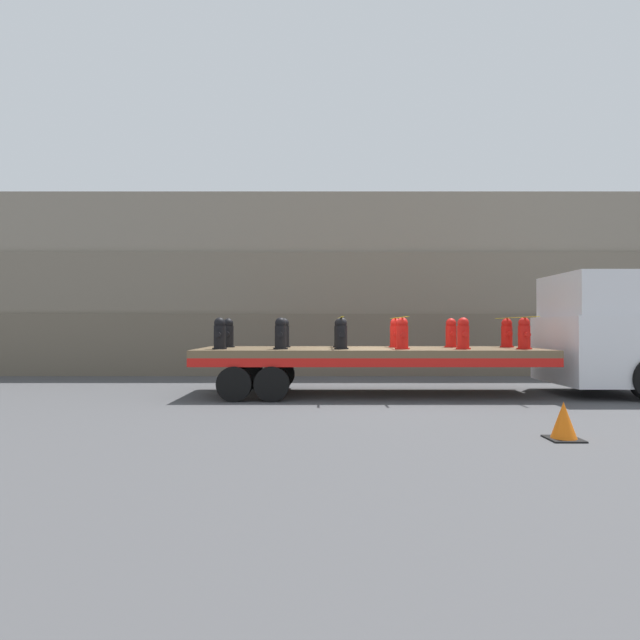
% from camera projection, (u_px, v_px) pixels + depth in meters
% --- Properties ---
extents(ground_plane, '(120.00, 120.00, 0.00)m').
position_uv_depth(ground_plane, '(367.00, 394.00, 12.50)').
color(ground_plane, '#474749').
extents(rock_cliff, '(60.00, 3.30, 6.44)m').
position_uv_depth(rock_cliff, '(351.00, 286.00, 18.77)').
color(rock_cliff, '#665B4C').
rests_on(rock_cliff, ground_plane).
extents(truck_cab, '(2.53, 2.74, 3.02)m').
position_uv_depth(truck_cab, '(601.00, 336.00, 12.54)').
color(truck_cab, silver).
rests_on(truck_cab, ground_plane).
extents(flatbed_trailer, '(8.51, 2.63, 1.16)m').
position_uv_depth(flatbed_trailer, '(350.00, 356.00, 12.51)').
color(flatbed_trailer, brown).
rests_on(flatbed_trailer, ground_plane).
extents(fire_hydrant_black_near_0, '(0.35, 0.49, 0.76)m').
position_uv_depth(fire_hydrant_black_near_0, '(217.00, 334.00, 11.94)').
color(fire_hydrant_black_near_0, black).
rests_on(fire_hydrant_black_near_0, flatbed_trailer).
extents(fire_hydrant_black_far_0, '(0.35, 0.49, 0.76)m').
position_uv_depth(fire_hydrant_black_far_0, '(226.00, 333.00, 13.06)').
color(fire_hydrant_black_far_0, black).
rests_on(fire_hydrant_black_far_0, flatbed_trailer).
extents(fire_hydrant_black_near_1, '(0.35, 0.49, 0.76)m').
position_uv_depth(fire_hydrant_black_near_1, '(278.00, 334.00, 11.95)').
color(fire_hydrant_black_near_1, black).
rests_on(fire_hydrant_black_near_1, flatbed_trailer).
extents(fire_hydrant_black_far_1, '(0.35, 0.49, 0.76)m').
position_uv_depth(fire_hydrant_black_far_1, '(282.00, 333.00, 13.06)').
color(fire_hydrant_black_far_1, black).
rests_on(fire_hydrant_black_far_1, flatbed_trailer).
extents(fire_hydrant_black_near_2, '(0.35, 0.49, 0.76)m').
position_uv_depth(fire_hydrant_black_near_2, '(339.00, 334.00, 11.96)').
color(fire_hydrant_black_near_2, black).
rests_on(fire_hydrant_black_near_2, flatbed_trailer).
extents(fire_hydrant_black_far_2, '(0.35, 0.49, 0.76)m').
position_uv_depth(fire_hydrant_black_far_2, '(337.00, 333.00, 13.07)').
color(fire_hydrant_black_far_2, black).
rests_on(fire_hydrant_black_far_2, flatbed_trailer).
extents(fire_hydrant_red_near_3, '(0.35, 0.49, 0.76)m').
position_uv_depth(fire_hydrant_red_near_3, '(400.00, 334.00, 11.96)').
color(fire_hydrant_red_near_3, red).
rests_on(fire_hydrant_red_near_3, flatbed_trailer).
extents(fire_hydrant_red_far_3, '(0.35, 0.49, 0.76)m').
position_uv_depth(fire_hydrant_red_far_3, '(393.00, 333.00, 13.08)').
color(fire_hydrant_red_far_3, red).
rests_on(fire_hydrant_red_far_3, flatbed_trailer).
extents(fire_hydrant_red_near_4, '(0.35, 0.49, 0.76)m').
position_uv_depth(fire_hydrant_red_near_4, '(461.00, 334.00, 11.97)').
color(fire_hydrant_red_near_4, red).
rests_on(fire_hydrant_red_near_4, flatbed_trailer).
extents(fire_hydrant_red_far_4, '(0.35, 0.49, 0.76)m').
position_uv_depth(fire_hydrant_red_far_4, '(449.00, 333.00, 13.08)').
color(fire_hydrant_red_far_4, red).
rests_on(fire_hydrant_red_far_4, flatbed_trailer).
extents(fire_hydrant_red_near_5, '(0.35, 0.49, 0.76)m').
position_uv_depth(fire_hydrant_red_near_5, '(521.00, 334.00, 11.98)').
color(fire_hydrant_red_near_5, red).
rests_on(fire_hydrant_red_near_5, flatbed_trailer).
extents(fire_hydrant_red_far_5, '(0.35, 0.49, 0.76)m').
position_uv_depth(fire_hydrant_red_far_5, '(504.00, 333.00, 13.09)').
color(fire_hydrant_red_far_5, red).
rests_on(fire_hydrant_red_far_5, flatbed_trailer).
extents(cargo_strap_rear, '(0.05, 2.73, 0.01)m').
position_uv_depth(cargo_strap_rear, '(338.00, 318.00, 12.52)').
color(cargo_strap_rear, yellow).
rests_on(cargo_strap_rear, fire_hydrant_black_near_2).
extents(cargo_strap_middle, '(0.05, 2.73, 0.01)m').
position_uv_depth(cargo_strap_middle, '(396.00, 318.00, 12.52)').
color(cargo_strap_middle, yellow).
rests_on(cargo_strap_middle, fire_hydrant_red_near_3).
extents(cargo_strap_front, '(0.05, 2.73, 0.01)m').
position_uv_depth(cargo_strap_front, '(512.00, 318.00, 12.54)').
color(cargo_strap_front, yellow).
rests_on(cargo_strap_front, fire_hydrant_red_near_5).
extents(traffic_cone, '(0.49, 0.49, 0.57)m').
position_uv_depth(traffic_cone, '(561.00, 421.00, 7.50)').
color(traffic_cone, black).
rests_on(traffic_cone, ground_plane).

